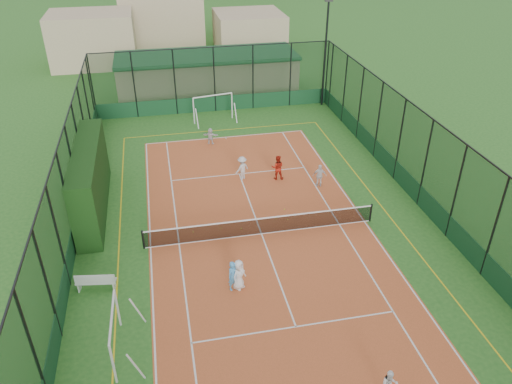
# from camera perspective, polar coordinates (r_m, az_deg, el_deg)

# --- Properties ---
(ground) EXTENTS (300.00, 300.00, 0.00)m
(ground) POSITION_cam_1_polar(r_m,az_deg,el_deg) (25.11, 0.63, -4.83)
(ground) COLOR #266221
(ground) RESTS_ON ground
(court_slab) EXTENTS (11.17, 23.97, 0.01)m
(court_slab) POSITION_cam_1_polar(r_m,az_deg,el_deg) (25.11, 0.63, -4.82)
(court_slab) COLOR #A54E24
(court_slab) RESTS_ON ground
(tennis_net) EXTENTS (11.67, 0.12, 1.06)m
(tennis_net) POSITION_cam_1_polar(r_m,az_deg,el_deg) (24.81, 0.64, -3.83)
(tennis_net) COLOR black
(tennis_net) RESTS_ON ground
(perimeter_fence) EXTENTS (18.12, 34.12, 5.00)m
(perimeter_fence) POSITION_cam_1_polar(r_m,az_deg,el_deg) (23.74, 0.66, 0.08)
(perimeter_fence) COLOR black
(perimeter_fence) RESTS_ON ground
(floodlight_ne) EXTENTS (0.60, 0.26, 8.25)m
(floodlight_ne) POSITION_cam_1_polar(r_m,az_deg,el_deg) (40.18, 7.90, 15.37)
(floodlight_ne) COLOR black
(floodlight_ne) RESTS_ON ground
(clubhouse) EXTENTS (15.20, 7.20, 3.15)m
(clubhouse) POSITION_cam_1_polar(r_m,az_deg,el_deg) (44.14, -5.61, 13.46)
(clubhouse) COLOR tan
(clubhouse) RESTS_ON ground
(hedge_left) EXTENTS (1.22, 8.10, 3.55)m
(hedge_left) POSITION_cam_1_polar(r_m,az_deg,el_deg) (27.59, -18.38, 1.32)
(hedge_left) COLOR black
(hedge_left) RESTS_ON ground
(white_bench) EXTENTS (1.75, 0.72, 0.95)m
(white_bench) POSITION_cam_1_polar(r_m,az_deg,el_deg) (22.67, -17.83, -9.64)
(white_bench) COLOR white
(white_bench) RESTS_ON ground
(futsal_goal_near) EXTENTS (2.85, 0.89, 1.83)m
(futsal_goal_near) POSITION_cam_1_polar(r_m,az_deg,el_deg) (19.51, -15.77, -15.37)
(futsal_goal_near) COLOR white
(futsal_goal_near) RESTS_ON ground
(futsal_goal_far) EXTENTS (3.19, 1.43, 1.99)m
(futsal_goal_far) POSITION_cam_1_polar(r_m,az_deg,el_deg) (37.74, -4.92, 9.51)
(futsal_goal_far) COLOR white
(futsal_goal_far) RESTS_ON ground
(child_near_left) EXTENTS (0.84, 0.80, 1.44)m
(child_near_left) POSITION_cam_1_polar(r_m,az_deg,el_deg) (21.54, -1.97, -9.41)
(child_near_left) COLOR white
(child_near_left) RESTS_ON court_slab
(child_near_mid) EXTENTS (0.61, 0.53, 1.42)m
(child_near_mid) POSITION_cam_1_polar(r_m,az_deg,el_deg) (21.50, -2.61, -9.55)
(child_near_mid) COLOR #4EA1DF
(child_near_mid) RESTS_ON court_slab
(child_near_right) EXTENTS (0.64, 0.53, 1.18)m
(child_near_right) POSITION_cam_1_polar(r_m,az_deg,el_deg) (18.36, 15.00, -20.48)
(child_near_right) COLOR white
(child_near_right) RESTS_ON court_slab
(child_far_left) EXTENTS (1.08, 0.95, 1.45)m
(child_far_left) POSITION_cam_1_polar(r_m,az_deg,el_deg) (29.57, -1.60, 2.77)
(child_far_left) COLOR silver
(child_far_left) RESTS_ON court_slab
(child_far_right) EXTENTS (0.86, 0.52, 1.37)m
(child_far_right) POSITION_cam_1_polar(r_m,az_deg,el_deg) (29.06, 7.29, 1.89)
(child_far_right) COLOR silver
(child_far_right) RESTS_ON court_slab
(child_far_back) EXTENTS (1.11, 0.64, 1.14)m
(child_far_back) POSITION_cam_1_polar(r_m,az_deg,el_deg) (34.16, -5.23, 6.39)
(child_far_back) COLOR silver
(child_far_back) RESTS_ON court_slab
(coach) EXTENTS (0.84, 0.71, 1.51)m
(coach) POSITION_cam_1_polar(r_m,az_deg,el_deg) (29.59, 2.47, 2.83)
(coach) COLOR #AF2112
(coach) RESTS_ON court_slab
(tennis_balls) EXTENTS (5.10, 1.39, 0.07)m
(tennis_balls) POSITION_cam_1_polar(r_m,az_deg,el_deg) (25.88, -0.53, -3.50)
(tennis_balls) COLOR #CCE033
(tennis_balls) RESTS_ON court_slab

